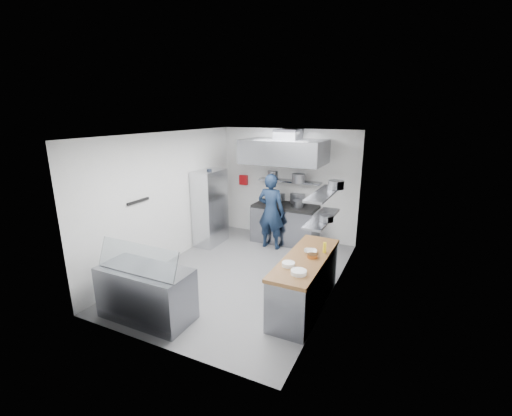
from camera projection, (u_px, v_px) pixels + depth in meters
The scene contains 36 objects.
floor at pixel (243, 274), 6.98m from camera, with size 5.00×5.00×0.00m, color slate.
ceiling at pixel (242, 134), 6.22m from camera, with size 5.00×5.00×0.00m, color silver.
wall_back at pixel (288, 184), 8.77m from camera, with size 3.60×0.02×2.80m, color white.
wall_front at pixel (153, 255), 4.43m from camera, with size 3.60×0.02×2.80m, color white.
wall_left at pixel (168, 198), 7.34m from camera, with size 5.00×0.02×2.80m, color white.
wall_right at pixel (336, 220), 5.85m from camera, with size 5.00×0.02×2.80m, color white.
gas_range at pixel (285, 224), 8.64m from camera, with size 1.60×0.80×0.90m, color gray.
cooktop at pixel (286, 206), 8.51m from camera, with size 1.57×0.78×0.06m, color black.
stock_pot_left at pixel (279, 196), 8.93m from camera, with size 0.29×0.29×0.20m, color slate.
stock_pot_mid at pixel (297, 198), 8.68m from camera, with size 0.38×0.38×0.24m, color slate.
stock_pot_right at pixel (298, 204), 8.31m from camera, with size 0.26×0.26×0.16m, color slate.
over_range_shelf at pixel (289, 181), 8.56m from camera, with size 1.60×0.30×0.04m, color gray.
shelf_pot_a at pixel (273, 174), 8.90m from camera, with size 0.29×0.29×0.18m, color slate.
shelf_pot_b at pixel (298, 178), 8.23m from camera, with size 0.31×0.31×0.22m, color slate.
extractor_hood at pixel (284, 151), 7.99m from camera, with size 1.90×1.15×0.55m, color gray.
hood_duct at pixel (288, 134), 8.08m from camera, with size 0.55×0.55×0.24m, color slate.
red_firebox at pixel (244, 180), 9.23m from camera, with size 0.22×0.10×0.26m, color #AC0D12.
chef at pixel (271, 211), 8.13m from camera, with size 0.66×0.44×1.82m, color #132139.
wire_rack at pixel (210, 208), 8.40m from camera, with size 0.50×0.90×1.85m, color silver.
rack_bin_a at pixel (206, 215), 8.25m from camera, with size 0.17×0.22×0.19m, color white.
rack_bin_b at pixel (216, 190), 8.54m from camera, with size 0.13×0.17×0.15m, color yellow.
rack_jar at pixel (209, 173), 8.09m from camera, with size 0.12×0.12×0.18m, color black.
knife_strip at pixel (138, 201), 6.51m from camera, with size 0.04×0.55×0.05m, color black.
prep_counter_base at pixel (305, 283), 5.73m from camera, with size 0.62×2.00×0.84m, color gray.
prep_counter_top at pixel (306, 259), 5.61m from camera, with size 0.65×2.04×0.06m, color brown.
plate_stack_a at pixel (299, 272), 5.00m from camera, with size 0.23×0.23×0.06m, color white.
plate_stack_b at pixel (288, 264), 5.26m from camera, with size 0.20×0.20×0.06m, color white.
copper_pan at pixel (312, 256), 5.56m from camera, with size 0.17×0.17×0.06m, color #B97034.
squeeze_bottle at pixel (325, 248), 5.75m from camera, with size 0.06×0.06×0.18m, color yellow.
mixing_bowl at pixel (310, 252), 5.75m from camera, with size 0.22×0.22×0.05m, color white.
wall_shelf_lower at pixel (322, 218), 5.63m from camera, with size 0.30×1.30×0.04m, color gray.
wall_shelf_upper at pixel (324, 194), 5.52m from camera, with size 0.30×1.30×0.04m, color gray.
shelf_pot_c at pixel (327, 218), 5.40m from camera, with size 0.21×0.21×0.10m, color slate.
shelf_pot_d at pixel (336, 185), 5.74m from camera, with size 0.26×0.26×0.14m, color slate.
display_case at pixel (146, 293), 5.41m from camera, with size 1.50×0.70×0.85m, color gray.
display_glass at pixel (137, 258), 5.13m from camera, with size 1.47×0.02×0.45m, color silver.
Camera 1 is at (2.97, -5.62, 3.19)m, focal length 24.00 mm.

